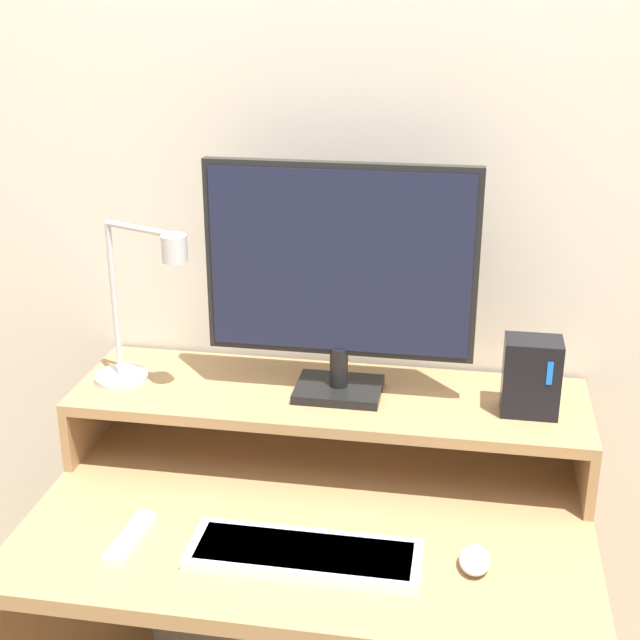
% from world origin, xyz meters
% --- Properties ---
extents(wall_back, '(6.00, 0.05, 2.50)m').
position_xyz_m(wall_back, '(0.00, 0.71, 1.25)').
color(wall_back, beige).
rests_on(wall_back, ground_plane).
extents(desk, '(1.02, 0.67, 0.71)m').
position_xyz_m(desk, '(0.00, 0.34, 0.49)').
color(desk, '#A87F51').
rests_on(desk, ground_plane).
extents(monitor_shelf, '(1.02, 0.30, 0.15)m').
position_xyz_m(monitor_shelf, '(0.00, 0.52, 0.83)').
color(monitor_shelf, '#A87F51').
rests_on(monitor_shelf, desk).
extents(monitor, '(0.52, 0.13, 0.46)m').
position_xyz_m(monitor, '(0.02, 0.52, 1.11)').
color(monitor, black).
rests_on(monitor, monitor_shelf).
extents(desk_lamp, '(0.23, 0.14, 0.34)m').
position_xyz_m(desk_lamp, '(-0.37, 0.48, 1.01)').
color(desk_lamp, silver).
rests_on(desk_lamp, monitor_shelf).
extents(router_dock, '(0.11, 0.08, 0.15)m').
position_xyz_m(router_dock, '(0.39, 0.50, 0.93)').
color(router_dock, black).
rests_on(router_dock, monitor_shelf).
extents(keyboard, '(0.40, 0.13, 0.02)m').
position_xyz_m(keyboard, '(0.01, 0.18, 0.72)').
color(keyboard, silver).
rests_on(keyboard, desk).
extents(mouse, '(0.05, 0.08, 0.03)m').
position_xyz_m(mouse, '(0.30, 0.20, 0.72)').
color(mouse, silver).
rests_on(mouse, desk).
extents(remote_control, '(0.05, 0.15, 0.02)m').
position_xyz_m(remote_control, '(-0.29, 0.17, 0.71)').
color(remote_control, white).
rests_on(remote_control, desk).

